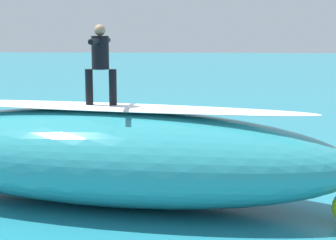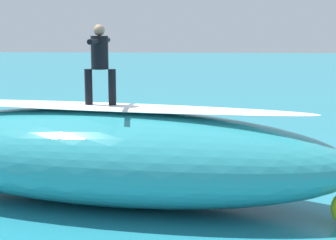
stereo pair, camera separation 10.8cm
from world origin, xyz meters
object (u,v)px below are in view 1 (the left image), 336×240
at_px(surfer_riding, 100,59).
at_px(surfer_paddling, 220,157).
at_px(surfboard_paddling, 219,162).
at_px(surfboard_riding, 101,107).

bearing_deg(surfer_riding, surfer_paddling, -126.74).
distance_m(surfer_riding, surfer_paddling, 4.61).
bearing_deg(surfer_riding, surfboard_paddling, -125.25).
relative_size(surfboard_riding, surfer_riding, 1.48).
xyz_separation_m(surfboard_paddling, surfer_paddling, (-0.02, 0.13, 0.17)).
bearing_deg(surfboard_paddling, surfer_paddling, -180.00).
bearing_deg(surfer_paddling, surfboard_riding, 130.56).
bearing_deg(surfer_paddling, surfer_riding, 130.56).
distance_m(surfboard_riding, surfer_paddling, 4.16).
relative_size(surfboard_riding, surfboard_paddling, 0.96).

